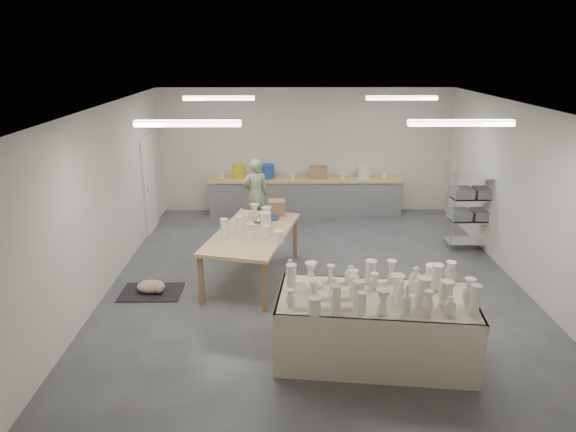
{
  "coord_description": "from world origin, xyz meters",
  "views": [
    {
      "loc": [
        -0.57,
        -8.29,
        3.89
      ],
      "look_at": [
        -0.46,
        0.33,
        1.05
      ],
      "focal_mm": 32.0,
      "sensor_mm": 36.0,
      "label": 1
    }
  ],
  "objects_px": {
    "drying_table": "(375,325)",
    "work_table": "(256,230)",
    "potter": "(256,194)",
    "red_stool": "(257,213)"
  },
  "relations": [
    {
      "from": "drying_table",
      "to": "potter",
      "type": "distance_m",
      "value": 5.36
    },
    {
      "from": "potter",
      "to": "red_stool",
      "type": "distance_m",
      "value": 0.58
    },
    {
      "from": "drying_table",
      "to": "work_table",
      "type": "height_order",
      "value": "drying_table"
    },
    {
      "from": "drying_table",
      "to": "potter",
      "type": "bearing_deg",
      "value": 116.13
    },
    {
      "from": "work_table",
      "to": "potter",
      "type": "bearing_deg",
      "value": 106.49
    },
    {
      "from": "drying_table",
      "to": "work_table",
      "type": "distance_m",
      "value": 3.08
    },
    {
      "from": "work_table",
      "to": "potter",
      "type": "xyz_separation_m",
      "value": [
        -0.12,
        2.48,
        -0.07
      ]
    },
    {
      "from": "drying_table",
      "to": "potter",
      "type": "height_order",
      "value": "potter"
    },
    {
      "from": "work_table",
      "to": "potter",
      "type": "height_order",
      "value": "potter"
    },
    {
      "from": "drying_table",
      "to": "work_table",
      "type": "bearing_deg",
      "value": 129.55
    }
  ]
}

